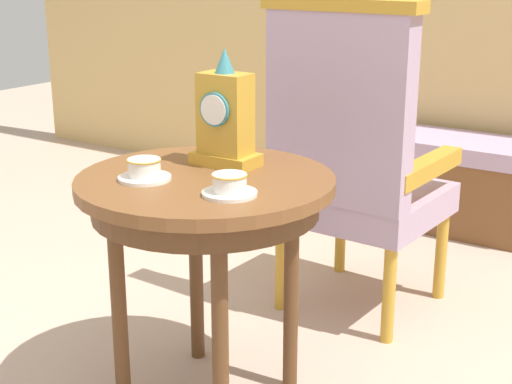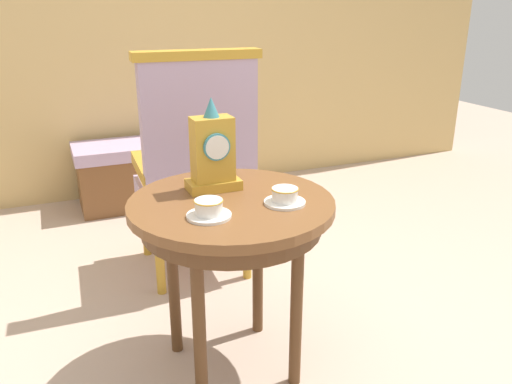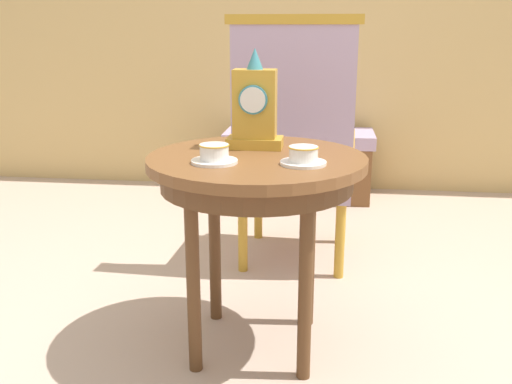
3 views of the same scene
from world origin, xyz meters
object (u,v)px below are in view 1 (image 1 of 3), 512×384
(teacup_left, at_px, (144,170))
(side_table, at_px, (205,204))
(mantel_clock, at_px, (225,119))
(armchair, at_px, (353,158))
(window_bench, at_px, (449,181))
(teacup_right, at_px, (229,186))

(teacup_left, bearing_deg, side_table, 45.89)
(side_table, height_order, mantel_clock, mantel_clock)
(armchair, xyz_separation_m, window_bench, (-0.03, 1.13, -0.37))
(side_table, bearing_deg, window_bench, 88.42)
(side_table, height_order, teacup_left, teacup_left)
(teacup_left, xyz_separation_m, armchair, (0.20, 0.86, -0.12))
(teacup_right, xyz_separation_m, mantel_clock, (-0.18, 0.23, 0.11))
(armchair, bearing_deg, teacup_left, -103.09)
(mantel_clock, height_order, armchair, armchair)
(teacup_left, distance_m, teacup_right, 0.27)
(mantel_clock, relative_size, window_bench, 0.35)
(teacup_left, height_order, window_bench, teacup_left)
(teacup_right, bearing_deg, mantel_clock, 127.71)
(side_table, relative_size, mantel_clock, 2.13)
(mantel_clock, relative_size, armchair, 0.29)
(window_bench, bearing_deg, teacup_right, -86.90)
(teacup_right, xyz_separation_m, window_bench, (-0.11, 1.98, -0.49))
(side_table, xyz_separation_m, window_bench, (0.05, 1.87, -0.39))
(teacup_left, bearing_deg, armchair, 76.91)
(teacup_left, bearing_deg, mantel_clock, 68.68)
(mantel_clock, bearing_deg, armchair, 80.34)
(teacup_right, relative_size, mantel_clock, 0.42)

